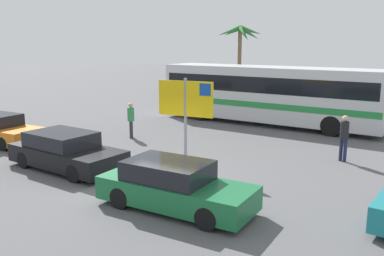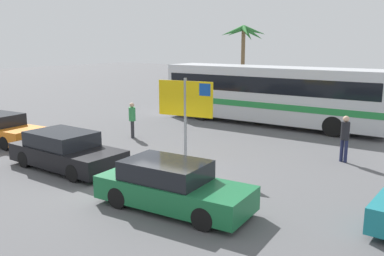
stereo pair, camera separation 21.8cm
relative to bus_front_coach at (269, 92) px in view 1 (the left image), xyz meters
The scene contains 8 objects.
ground 11.45m from the bus_front_coach, 86.55° to the right, with size 120.00×120.00×0.00m, color #565659.
bus_front_coach is the anchor object (origin of this frame).
ferry_sign 8.91m from the bus_front_coach, 85.84° to the right, with size 2.19×0.37×3.20m.
car_green 13.01m from the bus_front_coach, 77.33° to the right, with size 4.43×1.92×1.32m.
car_black 12.18m from the bus_front_coach, 102.28° to the right, with size 4.50×1.93×1.32m.
pedestrian_near_sign 7.64m from the bus_front_coach, 44.30° to the right, with size 0.32×0.32×1.78m.
pedestrian_by_bus 7.96m from the bus_front_coach, 120.16° to the right, with size 0.32×0.32×1.69m.
palm_tree_seaside 12.41m from the bus_front_coach, 125.48° to the left, with size 3.74×3.56×5.87m.
Camera 1 is at (8.55, -9.94, 4.46)m, focal length 38.80 mm.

